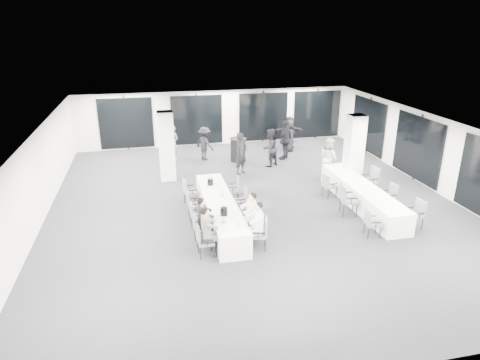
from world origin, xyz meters
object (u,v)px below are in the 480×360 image
object	(u,v)px
chair_main_right_near	(261,232)
chair_main_left_mid	(196,215)
chair_side_right_far	(371,179)
ice_bucket_far	(210,182)
cocktail_table	(238,150)
chair_main_right_second	(255,222)
chair_main_left_far	(189,190)
chair_main_right_fourth	(242,199)
chair_main_left_near	(203,239)
chair_main_right_far	(235,187)
chair_side_left_far	(328,184)
chair_side_right_near	(416,212)
banquet_table_side	(362,196)
chair_main_right_mid	(248,208)
standing_guest_e	(289,134)
standing_guest_g	(173,141)
chair_main_left_fourth	(192,203)
standing_guest_b	(270,145)
chair_side_right_mid	(390,195)
standing_guest_c	(205,141)
standing_guest_f	(289,130)
standing_guest_d	(285,137)
chair_side_left_mid	(346,198)
chair_side_left_near	(371,221)
standing_guest_a	(241,151)
ice_bucket_near	(224,211)
standing_guest_h	(329,155)
chair_main_left_second	(200,227)

from	to	relation	value
chair_main_right_near	chair_main_left_mid	bearing A→B (deg)	61.05
chair_side_right_far	ice_bucket_far	bearing A→B (deg)	80.79
cocktail_table	chair_main_right_second	distance (m)	7.45
chair_main_left_far	chair_main_right_fourth	world-z (taller)	chair_main_left_far
chair_main_left_mid	chair_side_right_far	bearing A→B (deg)	99.41
chair_main_left_near	chair_main_right_far	size ratio (longest dim) A/B	1.02
chair_main_right_far	chair_side_left_far	size ratio (longest dim) A/B	1.00
chair_main_left_far	chair_side_right_near	size ratio (longest dim) A/B	1.02
chair_main_right_far	chair_side_right_far	xyz separation A→B (m)	(5.05, -0.58, 0.10)
banquet_table_side	chair_main_right_mid	xyz separation A→B (m)	(-4.20, -0.54, 0.17)
standing_guest_e	standing_guest_g	size ratio (longest dim) A/B	0.95
banquet_table_side	chair_main_right_near	bearing A→B (deg)	-152.92
chair_main_left_fourth	standing_guest_b	distance (m)	6.09
chair_main_right_near	chair_side_right_mid	xyz separation A→B (m)	(5.04, 1.73, -0.02)
standing_guest_c	standing_guest_g	size ratio (longest dim) A/B	0.96
chair_side_right_near	standing_guest_f	world-z (taller)	standing_guest_f
chair_side_right_mid	standing_guest_d	xyz separation A→B (m)	(-1.75, 6.16, 0.54)
chair_main_right_far	chair_side_left_mid	world-z (taller)	chair_side_left_mid
banquet_table_side	chair_side_left_near	size ratio (longest dim) A/B	5.85
chair_main_right_second	chair_main_right_far	bearing A→B (deg)	9.32
standing_guest_a	standing_guest_e	bearing A→B (deg)	4.37
chair_side_left_far	standing_guest_c	size ratio (longest dim) A/B	0.49
ice_bucket_far	chair_main_right_second	bearing A→B (deg)	-70.95
chair_main_right_far	chair_main_left_fourth	bearing A→B (deg)	135.70
chair_side_left_far	standing_guest_b	distance (m)	4.05
chair_main_right_mid	ice_bucket_near	xyz separation A→B (m)	(-0.91, -0.78, 0.32)
cocktail_table	ice_bucket_near	bearing A→B (deg)	-105.37
standing_guest_c	standing_guest_e	bearing A→B (deg)	-120.07
chair_side_right_mid	standing_guest_h	world-z (taller)	standing_guest_h
chair_side_right_near	chair_main_left_second	bearing A→B (deg)	79.81
standing_guest_h	ice_bucket_near	world-z (taller)	standing_guest_h
standing_guest_d	standing_guest_e	xyz separation A→B (m)	(0.60, 1.21, -0.18)
chair_main_left_mid	standing_guest_d	size ratio (longest dim) A/B	0.41
chair_main_left_fourth	standing_guest_h	bearing A→B (deg)	114.96
chair_main_right_far	cocktail_table	bearing A→B (deg)	-4.54
chair_main_right_second	standing_guest_f	world-z (taller)	standing_guest_f
chair_main_right_far	standing_guest_e	size ratio (longest dim) A/B	0.49
chair_side_left_mid	chair_side_right_far	size ratio (longest dim) A/B	0.99
chair_side_left_far	standing_guest_c	distance (m)	6.61
chair_main_left_far	ice_bucket_near	world-z (taller)	ice_bucket_near
standing_guest_b	standing_guest_d	size ratio (longest dim) A/B	0.91
chair_side_right_mid	ice_bucket_near	world-z (taller)	ice_bucket_near
banquet_table_side	cocktail_table	world-z (taller)	cocktail_table
standing_guest_a	standing_guest_b	xyz separation A→B (m)	(1.45, 0.71, -0.04)
chair_main_left_fourth	chair_main_right_far	xyz separation A→B (m)	(1.65, 1.22, -0.03)
chair_main_left_near	standing_guest_g	bearing A→B (deg)	179.30
chair_main_right_mid	ice_bucket_near	bearing A→B (deg)	123.36
chair_side_right_far	standing_guest_b	size ratio (longest dim) A/B	0.54
chair_main_left_second	standing_guest_d	distance (m)	8.77
banquet_table_side	cocktail_table	bearing A→B (deg)	117.85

